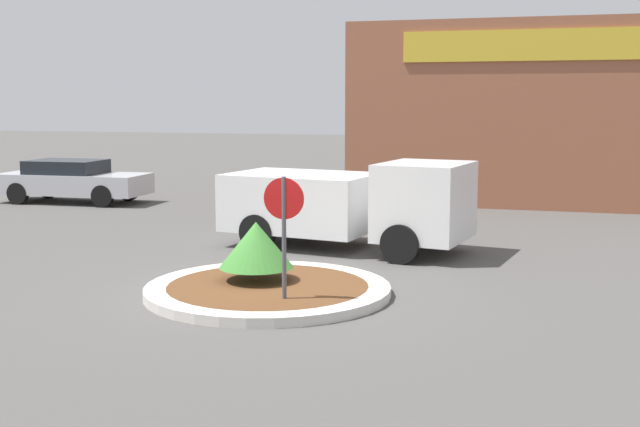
% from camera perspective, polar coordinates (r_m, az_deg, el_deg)
% --- Properties ---
extents(ground_plane, '(120.00, 120.00, 0.00)m').
position_cam_1_polar(ground_plane, '(13.63, -3.72, -5.76)').
color(ground_plane, '#514F4C').
extents(traffic_island, '(4.15, 4.15, 0.16)m').
position_cam_1_polar(traffic_island, '(13.61, -3.72, -5.43)').
color(traffic_island, beige).
rests_on(traffic_island, ground_plane).
extents(stop_sign, '(0.65, 0.07, 2.09)m').
position_cam_1_polar(stop_sign, '(12.44, -2.58, -0.36)').
color(stop_sign, '#4C4C51').
rests_on(stop_sign, ground_plane).
extents(island_shrub, '(1.29, 1.29, 1.02)m').
position_cam_1_polar(island_shrub, '(13.83, -4.56, -2.22)').
color(island_shrub, brown).
rests_on(island_shrub, traffic_island).
extents(utility_truck, '(5.59, 2.98, 1.96)m').
position_cam_1_polar(utility_truck, '(17.52, 2.02, 0.79)').
color(utility_truck, white).
rests_on(utility_truck, ground_plane).
extents(storefront_building, '(12.17, 6.07, 5.63)m').
position_cam_1_polar(storefront_building, '(27.37, 15.94, 6.87)').
color(storefront_building, '#93563D').
rests_on(storefront_building, ground_plane).
extents(parked_sedan_silver, '(4.80, 2.02, 1.36)m').
position_cam_1_polar(parked_sedan_silver, '(26.76, -17.20, 2.26)').
color(parked_sedan_silver, '#B7B7BC').
rests_on(parked_sedan_silver, ground_plane).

